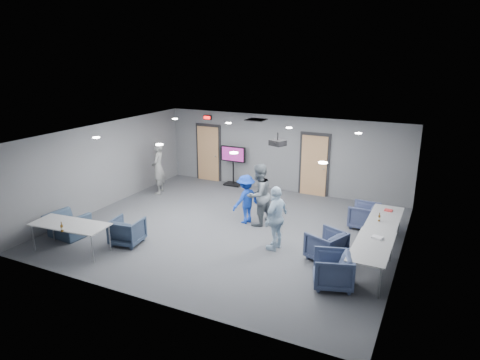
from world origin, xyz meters
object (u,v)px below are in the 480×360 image
at_px(person_d, 246,199).
at_px(projector, 278,143).
at_px(chair_front_b, 68,225).
at_px(person_c, 276,218).
at_px(table_front_left, 70,225).
at_px(bottle_right, 379,218).
at_px(table_right_a, 385,218).
at_px(chair_right_b, 326,246).
at_px(table_right_b, 372,247).
at_px(chair_right_c, 333,270).
at_px(person_a, 158,168).
at_px(person_b, 259,195).
at_px(bottle_front, 62,228).
at_px(chair_right_a, 364,216).
at_px(tv_stand, 233,163).
at_px(chair_front_a, 127,231).

bearing_deg(person_d, projector, 132.35).
height_order(person_d, chair_front_b, person_d).
xyz_separation_m(person_c, table_front_left, (-4.56, -2.35, -0.14)).
bearing_deg(bottle_right, table_right_a, 76.80).
bearing_deg(chair_right_b, table_right_b, 97.16).
relative_size(chair_right_b, chair_right_c, 0.97).
xyz_separation_m(person_a, table_right_a, (7.77, -0.85, -0.24)).
height_order(person_b, person_c, person_b).
height_order(person_c, table_right_b, person_c).
bearing_deg(bottle_front, chair_front_b, 134.22).
height_order(chair_right_a, tv_stand, tv_stand).
bearing_deg(person_a, person_c, 44.66).
height_order(person_b, table_front_left, person_b).
relative_size(person_d, chair_right_a, 1.84).
bearing_deg(projector, bottle_right, 13.90).
bearing_deg(chair_right_a, person_b, -64.60).
relative_size(chair_right_a, chair_front_a, 1.02).
distance_m(chair_front_b, table_right_a, 8.43).
relative_size(chair_right_b, projector, 1.65).
relative_size(chair_right_a, table_front_left, 0.39).
distance_m(person_c, person_d, 1.91).
xyz_separation_m(table_right_b, tv_stand, (-5.82, 4.74, 0.15)).
distance_m(chair_right_a, table_right_a, 1.11).
distance_m(chair_front_b, tv_stand, 6.46).
distance_m(person_b, bottle_right, 3.35).
distance_m(person_d, tv_stand, 3.72).
bearing_deg(chair_right_a, chair_right_c, 3.90).
bearing_deg(table_right_a, person_c, 122.86).
relative_size(person_b, chair_right_a, 2.31).
distance_m(person_a, chair_front_a, 4.24).
xyz_separation_m(chair_right_a, table_right_b, (0.65, -2.73, 0.33)).
relative_size(person_d, chair_front_b, 1.46).
bearing_deg(table_right_a, person_a, 83.75).
distance_m(person_c, table_right_a, 2.87).
bearing_deg(chair_right_a, chair_front_a, -50.77).
bearing_deg(person_d, person_c, 69.89).
bearing_deg(bottle_front, table_right_a, 32.79).
bearing_deg(chair_front_a, person_c, -166.97).
distance_m(person_b, bottle_front, 5.24).
relative_size(person_d, chair_front_a, 1.88).
distance_m(person_a, table_right_b, 8.24).
height_order(person_c, chair_right_b, person_c).
xyz_separation_m(person_c, chair_front_b, (-5.34, -1.75, -0.51)).
xyz_separation_m(person_b, chair_right_a, (2.79, 1.10, -0.55)).
relative_size(chair_right_b, table_right_b, 0.41).
bearing_deg(table_right_a, bottle_right, 166.80).
distance_m(person_a, tv_stand, 2.78).
relative_size(person_c, chair_front_a, 2.17).
bearing_deg(table_right_b, tv_stand, 50.85).
bearing_deg(chair_front_a, chair_right_c, 174.18).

